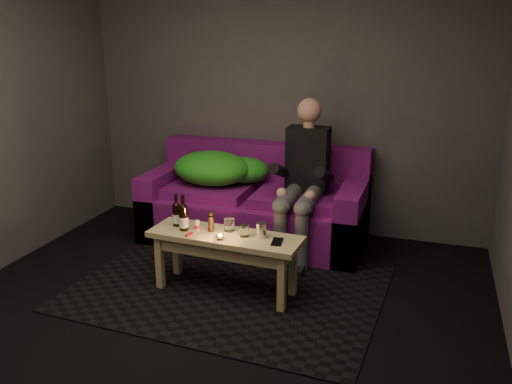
# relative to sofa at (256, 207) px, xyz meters

# --- Properties ---
(floor) EXTENTS (4.50, 4.50, 0.00)m
(floor) POSITION_rel_sofa_xyz_m (0.14, -1.82, -0.32)
(floor) COLOR black
(floor) RESTS_ON ground
(room) EXTENTS (4.50, 4.50, 4.50)m
(room) POSITION_rel_sofa_xyz_m (0.14, -1.35, 1.32)
(room) COLOR silver
(room) RESTS_ON ground
(rug) EXTENTS (2.45, 1.85, 0.01)m
(rug) POSITION_rel_sofa_xyz_m (0.13, -1.09, -0.32)
(rug) COLOR black
(rug) RESTS_ON floor
(sofa) EXTENTS (2.08, 0.93, 0.89)m
(sofa) POSITION_rel_sofa_xyz_m (0.00, 0.00, 0.00)
(sofa) COLOR #6A0E61
(sofa) RESTS_ON floor
(green_blanket) EXTENTS (0.91, 0.62, 0.31)m
(green_blanket) POSITION_rel_sofa_xyz_m (-0.38, -0.01, 0.35)
(green_blanket) COLOR #2F931A
(green_blanket) RESTS_ON sofa
(person) EXTENTS (0.37, 0.86, 1.39)m
(person) POSITION_rel_sofa_xyz_m (0.50, -0.17, 0.39)
(person) COLOR black
(person) RESTS_ON sofa
(coffee_table) EXTENTS (1.20, 0.44, 0.48)m
(coffee_table) POSITION_rel_sofa_xyz_m (0.13, -1.14, 0.07)
(coffee_table) COLOR #D2BD7B
(coffee_table) RESTS_ON rug
(beer_bottle_a) EXTENTS (0.06, 0.06, 0.26)m
(beer_bottle_a) POSITION_rel_sofa_xyz_m (-0.30, -1.09, 0.25)
(beer_bottle_a) COLOR black
(beer_bottle_a) RESTS_ON coffee_table
(beer_bottle_b) EXTENTS (0.07, 0.07, 0.28)m
(beer_bottle_b) POSITION_rel_sofa_xyz_m (-0.20, -1.16, 0.26)
(beer_bottle_b) COLOR black
(beer_bottle_b) RESTS_ON coffee_table
(salt_shaker) EXTENTS (0.05, 0.05, 0.08)m
(salt_shaker) POSITION_rel_sofa_xyz_m (-0.11, -1.12, 0.20)
(salt_shaker) COLOR silver
(salt_shaker) RESTS_ON coffee_table
(pepper_mill) EXTENTS (0.05, 0.05, 0.12)m
(pepper_mill) POSITION_rel_sofa_xyz_m (0.00, -1.11, 0.22)
(pepper_mill) COLOR black
(pepper_mill) RESTS_ON coffee_table
(tumbler_back) EXTENTS (0.09, 0.09, 0.10)m
(tumbler_back) POSITION_rel_sofa_xyz_m (0.14, -1.06, 0.21)
(tumbler_back) COLOR white
(tumbler_back) RESTS_ON coffee_table
(tealight) EXTENTS (0.06, 0.06, 0.04)m
(tealight) POSITION_rel_sofa_xyz_m (0.14, -1.25, 0.18)
(tealight) COLOR white
(tealight) RESTS_ON coffee_table
(tumbler_front) EXTENTS (0.08, 0.08, 0.09)m
(tumbler_front) POSITION_rel_sofa_xyz_m (0.28, -1.13, 0.20)
(tumbler_front) COLOR white
(tumbler_front) RESTS_ON coffee_table
(steel_cup) EXTENTS (0.10, 0.10, 0.11)m
(steel_cup) POSITION_rel_sofa_xyz_m (0.41, -1.11, 0.22)
(steel_cup) COLOR #BBBEC2
(steel_cup) RESTS_ON coffee_table
(smartphone) EXTENTS (0.10, 0.16, 0.01)m
(smartphone) POSITION_rel_sofa_xyz_m (0.55, -1.17, 0.16)
(smartphone) COLOR black
(smartphone) RESTS_ON coffee_table
(red_lighter) EXTENTS (0.04, 0.08, 0.01)m
(red_lighter) POSITION_rel_sofa_xyz_m (-0.12, -1.25, 0.17)
(red_lighter) COLOR red
(red_lighter) RESTS_ON coffee_table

